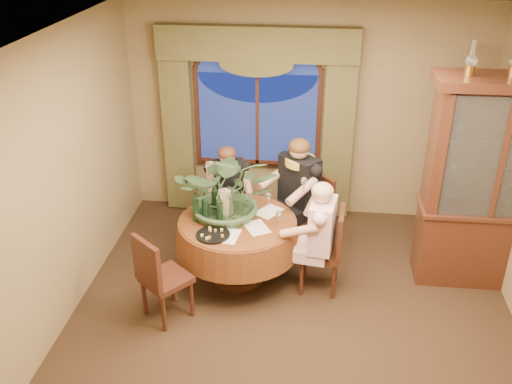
# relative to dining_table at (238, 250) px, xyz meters

# --- Properties ---
(floor) EXTENTS (5.00, 5.00, 0.00)m
(floor) POSITION_rel_dining_table_xyz_m (0.63, -0.80, -0.38)
(floor) COLOR black
(floor) RESTS_ON ground
(wall_back) EXTENTS (4.50, 0.00, 4.50)m
(wall_back) POSITION_rel_dining_table_xyz_m (0.63, 1.70, 1.02)
(wall_back) COLOR olive
(wall_back) RESTS_ON ground
(ceiling) EXTENTS (5.00, 5.00, 0.00)m
(ceiling) POSITION_rel_dining_table_xyz_m (0.63, -0.80, 2.42)
(ceiling) COLOR white
(ceiling) RESTS_ON wall_back
(window) EXTENTS (1.62, 0.10, 1.32)m
(window) POSITION_rel_dining_table_xyz_m (0.03, 1.63, 0.92)
(window) COLOR navy
(window) RESTS_ON wall_back
(arched_transom) EXTENTS (1.60, 0.06, 0.44)m
(arched_transom) POSITION_rel_dining_table_xyz_m (0.03, 1.63, 1.71)
(arched_transom) COLOR navy
(arched_transom) RESTS_ON wall_back
(drapery_left) EXTENTS (0.38, 0.14, 2.32)m
(drapery_left) POSITION_rel_dining_table_xyz_m (-1.00, 1.58, 0.80)
(drapery_left) COLOR #4E4B28
(drapery_left) RESTS_ON floor
(drapery_right) EXTENTS (0.38, 0.14, 2.32)m
(drapery_right) POSITION_rel_dining_table_xyz_m (1.06, 1.58, 0.80)
(drapery_right) COLOR #4E4B28
(drapery_right) RESTS_ON floor
(swag_valance) EXTENTS (2.45, 0.16, 0.42)m
(swag_valance) POSITION_rel_dining_table_xyz_m (0.03, 1.55, 1.90)
(swag_valance) COLOR #4E4B28
(swag_valance) RESTS_ON wall_back
(dining_table) EXTENTS (1.46, 1.46, 0.75)m
(dining_table) POSITION_rel_dining_table_xyz_m (0.00, 0.00, 0.00)
(dining_table) COLOR maroon
(dining_table) RESTS_ON floor
(china_cabinet) EXTENTS (1.42, 0.56, 2.30)m
(china_cabinet) POSITION_rel_dining_table_xyz_m (2.61, 0.32, 0.78)
(china_cabinet) COLOR #3A1C13
(china_cabinet) RESTS_ON floor
(oil_lamp_left) EXTENTS (0.11, 0.11, 0.34)m
(oil_lamp_left) POSITION_rel_dining_table_xyz_m (2.21, 0.32, 2.10)
(oil_lamp_left) COLOR #A5722D
(oil_lamp_left) RESTS_ON china_cabinet
(chair_right) EXTENTS (0.45, 0.45, 0.96)m
(chair_right) POSITION_rel_dining_table_xyz_m (0.89, -0.07, 0.10)
(chair_right) COLOR black
(chair_right) RESTS_ON floor
(chair_back_right) EXTENTS (0.59, 0.59, 0.96)m
(chair_back_right) POSITION_rel_dining_table_xyz_m (0.74, 0.64, 0.10)
(chair_back_right) COLOR black
(chair_back_right) RESTS_ON floor
(chair_back) EXTENTS (0.51, 0.51, 0.96)m
(chair_back) POSITION_rel_dining_table_xyz_m (-0.23, 0.93, 0.10)
(chair_back) COLOR black
(chair_back) RESTS_ON floor
(chair_front_left) EXTENTS (0.59, 0.59, 0.96)m
(chair_front_left) POSITION_rel_dining_table_xyz_m (-0.62, -0.72, 0.10)
(chair_front_left) COLOR black
(chair_front_left) RESTS_ON floor
(person_pink) EXTENTS (0.50, 0.53, 1.31)m
(person_pink) POSITION_rel_dining_table_xyz_m (0.90, -0.14, 0.28)
(person_pink) COLOR beige
(person_pink) RESTS_ON floor
(person_back) EXTENTS (0.54, 0.52, 1.25)m
(person_back) POSITION_rel_dining_table_xyz_m (-0.24, 0.83, 0.25)
(person_back) COLOR black
(person_back) RESTS_ON floor
(person_scarf) EXTENTS (0.70, 0.70, 1.44)m
(person_scarf) POSITION_rel_dining_table_xyz_m (0.63, 0.69, 0.35)
(person_scarf) COLOR black
(person_scarf) RESTS_ON floor
(stoneware_vase) EXTENTS (0.16, 0.16, 0.30)m
(stoneware_vase) POSITION_rel_dining_table_xyz_m (-0.14, 0.11, 0.52)
(stoneware_vase) COLOR #9C8466
(stoneware_vase) RESTS_ON dining_table
(centerpiece_plant) EXTENTS (1.09, 1.21, 0.94)m
(centerpiece_plant) POSITION_rel_dining_table_xyz_m (-0.10, 0.13, 1.05)
(centerpiece_plant) COLOR #395836
(centerpiece_plant) RESTS_ON dining_table
(olive_bowl) EXTENTS (0.15, 0.15, 0.05)m
(olive_bowl) POSITION_rel_dining_table_xyz_m (0.02, -0.05, 0.40)
(olive_bowl) COLOR #40512A
(olive_bowl) RESTS_ON dining_table
(cheese_platter) EXTENTS (0.35, 0.35, 0.02)m
(cheese_platter) POSITION_rel_dining_table_xyz_m (-0.20, -0.34, 0.39)
(cheese_platter) COLOR black
(cheese_platter) RESTS_ON dining_table
(wine_bottle_0) EXTENTS (0.07, 0.07, 0.33)m
(wine_bottle_0) POSITION_rel_dining_table_xyz_m (-0.28, 0.20, 0.54)
(wine_bottle_0) COLOR black
(wine_bottle_0) RESTS_ON dining_table
(wine_bottle_1) EXTENTS (0.07, 0.07, 0.33)m
(wine_bottle_1) POSITION_rel_dining_table_xyz_m (-0.34, -0.04, 0.54)
(wine_bottle_1) COLOR black
(wine_bottle_1) RESTS_ON dining_table
(wine_bottle_2) EXTENTS (0.07, 0.07, 0.33)m
(wine_bottle_2) POSITION_rel_dining_table_xyz_m (-0.19, 0.04, 0.54)
(wine_bottle_2) COLOR tan
(wine_bottle_2) RESTS_ON dining_table
(wine_bottle_3) EXTENTS (0.07, 0.07, 0.33)m
(wine_bottle_3) POSITION_rel_dining_table_xyz_m (-0.43, -0.07, 0.54)
(wine_bottle_3) COLOR black
(wine_bottle_3) RESTS_ON dining_table
(wine_bottle_4) EXTENTS (0.07, 0.07, 0.33)m
(wine_bottle_4) POSITION_rel_dining_table_xyz_m (-0.18, -0.06, 0.54)
(wine_bottle_4) COLOR black
(wine_bottle_4) RESTS_ON dining_table
(tasting_paper_0) EXTENTS (0.33, 0.36, 0.00)m
(tasting_paper_0) POSITION_rel_dining_table_xyz_m (0.22, -0.14, 0.38)
(tasting_paper_0) COLOR white
(tasting_paper_0) RESTS_ON dining_table
(tasting_paper_1) EXTENTS (0.34, 0.37, 0.00)m
(tasting_paper_1) POSITION_rel_dining_table_xyz_m (0.32, 0.22, 0.38)
(tasting_paper_1) COLOR white
(tasting_paper_1) RESTS_ON dining_table
(tasting_paper_2) EXTENTS (0.25, 0.32, 0.00)m
(tasting_paper_2) POSITION_rel_dining_table_xyz_m (-0.05, -0.33, 0.38)
(tasting_paper_2) COLOR white
(tasting_paper_2) RESTS_ON dining_table
(wine_glass_person_pink) EXTENTS (0.07, 0.07, 0.18)m
(wine_glass_person_pink) POSITION_rel_dining_table_xyz_m (0.44, -0.07, 0.46)
(wine_glass_person_pink) COLOR silver
(wine_glass_person_pink) RESTS_ON dining_table
(wine_glass_person_back) EXTENTS (0.07, 0.07, 0.18)m
(wine_glass_person_back) POSITION_rel_dining_table_xyz_m (-0.12, 0.43, 0.46)
(wine_glass_person_back) COLOR silver
(wine_glass_person_back) RESTS_ON dining_table
(wine_glass_person_scarf) EXTENTS (0.07, 0.07, 0.18)m
(wine_glass_person_scarf) POSITION_rel_dining_table_xyz_m (0.30, 0.33, 0.46)
(wine_glass_person_scarf) COLOR silver
(wine_glass_person_scarf) RESTS_ON dining_table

